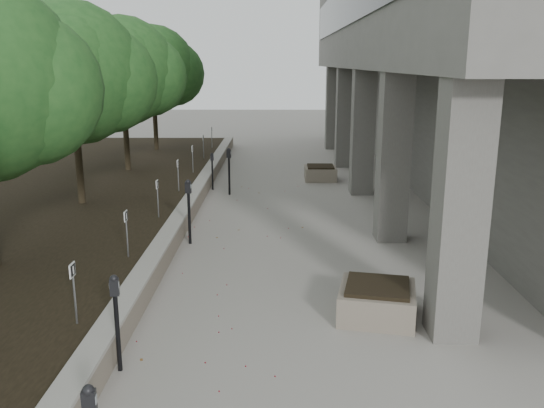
{
  "coord_description": "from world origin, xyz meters",
  "views": [
    {
      "loc": [
        0.65,
        -7.25,
        4.2
      ],
      "look_at": [
        0.53,
        4.96,
        1.13
      ],
      "focal_mm": 37.32,
      "sensor_mm": 36.0,
      "label": 1
    }
  ],
  "objects_px": {
    "crabapple_tree_5": "(154,88)",
    "planter_front": "(377,301)",
    "parking_meter_5": "(212,171)",
    "crabapple_tree_3": "(74,104)",
    "crabapple_tree_4": "(123,94)",
    "parking_meter_2": "(117,324)",
    "parking_meter_4": "(229,172)",
    "parking_meter_3": "(189,212)",
    "planter_back": "(320,173)"
  },
  "relations": [
    {
      "from": "crabapple_tree_5",
      "to": "planter_front",
      "type": "height_order",
      "value": "crabapple_tree_5"
    },
    {
      "from": "parking_meter_4",
      "to": "parking_meter_5",
      "type": "bearing_deg",
      "value": 144.37
    },
    {
      "from": "crabapple_tree_4",
      "to": "parking_meter_5",
      "type": "relative_size",
      "value": 4.31
    },
    {
      "from": "parking_meter_3",
      "to": "planter_back",
      "type": "bearing_deg",
      "value": 74.14
    },
    {
      "from": "crabapple_tree_3",
      "to": "crabapple_tree_4",
      "type": "height_order",
      "value": "same"
    },
    {
      "from": "crabapple_tree_3",
      "to": "crabapple_tree_4",
      "type": "distance_m",
      "value": 5.0
    },
    {
      "from": "crabapple_tree_3",
      "to": "crabapple_tree_5",
      "type": "bearing_deg",
      "value": 90.0
    },
    {
      "from": "parking_meter_2",
      "to": "planter_back",
      "type": "height_order",
      "value": "parking_meter_2"
    },
    {
      "from": "crabapple_tree_5",
      "to": "planter_back",
      "type": "height_order",
      "value": "crabapple_tree_5"
    },
    {
      "from": "crabapple_tree_4",
      "to": "parking_meter_4",
      "type": "distance_m",
      "value": 5.08
    },
    {
      "from": "crabapple_tree_4",
      "to": "planter_back",
      "type": "height_order",
      "value": "crabapple_tree_4"
    },
    {
      "from": "parking_meter_4",
      "to": "planter_back",
      "type": "relative_size",
      "value": 1.35
    },
    {
      "from": "parking_meter_2",
      "to": "parking_meter_3",
      "type": "relative_size",
      "value": 0.91
    },
    {
      "from": "crabapple_tree_4",
      "to": "crabapple_tree_5",
      "type": "bearing_deg",
      "value": 90.0
    },
    {
      "from": "parking_meter_4",
      "to": "planter_front",
      "type": "relative_size",
      "value": 1.23
    },
    {
      "from": "crabapple_tree_4",
      "to": "parking_meter_2",
      "type": "height_order",
      "value": "crabapple_tree_4"
    },
    {
      "from": "crabapple_tree_3",
      "to": "planter_front",
      "type": "xyz_separation_m",
      "value": [
        7.14,
        -6.37,
        -2.83
      ]
    },
    {
      "from": "crabapple_tree_5",
      "to": "parking_meter_5",
      "type": "bearing_deg",
      "value": -63.5
    },
    {
      "from": "parking_meter_4",
      "to": "planter_back",
      "type": "xyz_separation_m",
      "value": [
        3.15,
        2.43,
        -0.5
      ]
    },
    {
      "from": "crabapple_tree_4",
      "to": "crabapple_tree_3",
      "type": "bearing_deg",
      "value": -90.0
    },
    {
      "from": "crabapple_tree_3",
      "to": "parking_meter_3",
      "type": "bearing_deg",
      "value": -35.61
    },
    {
      "from": "parking_meter_3",
      "to": "parking_meter_4",
      "type": "relative_size",
      "value": 1.02
    },
    {
      "from": "parking_meter_2",
      "to": "crabapple_tree_4",
      "type": "bearing_deg",
      "value": 95.7
    },
    {
      "from": "parking_meter_4",
      "to": "parking_meter_5",
      "type": "height_order",
      "value": "parking_meter_4"
    },
    {
      "from": "crabapple_tree_4",
      "to": "planter_back",
      "type": "bearing_deg",
      "value": 1.32
    },
    {
      "from": "parking_meter_3",
      "to": "crabapple_tree_3",
      "type": "bearing_deg",
      "value": 154.32
    },
    {
      "from": "crabapple_tree_5",
      "to": "parking_meter_4",
      "type": "distance_m",
      "value": 8.57
    },
    {
      "from": "crabapple_tree_5",
      "to": "parking_meter_2",
      "type": "height_order",
      "value": "crabapple_tree_5"
    },
    {
      "from": "parking_meter_5",
      "to": "crabapple_tree_3",
      "type": "bearing_deg",
      "value": -134.94
    },
    {
      "from": "crabapple_tree_5",
      "to": "parking_meter_2",
      "type": "distance_m",
      "value": 18.59
    },
    {
      "from": "parking_meter_2",
      "to": "parking_meter_4",
      "type": "relative_size",
      "value": 0.93
    },
    {
      "from": "crabapple_tree_5",
      "to": "parking_meter_5",
      "type": "height_order",
      "value": "crabapple_tree_5"
    },
    {
      "from": "crabapple_tree_3",
      "to": "parking_meter_2",
      "type": "relative_size",
      "value": 3.8
    },
    {
      "from": "parking_meter_3",
      "to": "planter_back",
      "type": "distance_m",
      "value": 8.43
    },
    {
      "from": "crabapple_tree_4",
      "to": "parking_meter_2",
      "type": "xyz_separation_m",
      "value": [
        3.25,
        -13.14,
        -2.41
      ]
    },
    {
      "from": "crabapple_tree_4",
      "to": "parking_meter_3",
      "type": "height_order",
      "value": "crabapple_tree_4"
    },
    {
      "from": "parking_meter_2",
      "to": "parking_meter_3",
      "type": "distance_m",
      "value": 5.73
    },
    {
      "from": "crabapple_tree_4",
      "to": "crabapple_tree_5",
      "type": "xyz_separation_m",
      "value": [
        0.0,
        5.0,
        0.0
      ]
    },
    {
      "from": "crabapple_tree_5",
      "to": "parking_meter_2",
      "type": "relative_size",
      "value": 3.8
    },
    {
      "from": "crabapple_tree_3",
      "to": "crabapple_tree_5",
      "type": "height_order",
      "value": "same"
    },
    {
      "from": "parking_meter_5",
      "to": "crabapple_tree_5",
      "type": "bearing_deg",
      "value": 114.76
    },
    {
      "from": "parking_meter_2",
      "to": "parking_meter_5",
      "type": "height_order",
      "value": "parking_meter_2"
    },
    {
      "from": "crabapple_tree_5",
      "to": "parking_meter_4",
      "type": "relative_size",
      "value": 3.54
    },
    {
      "from": "crabapple_tree_3",
      "to": "planter_back",
      "type": "bearing_deg",
      "value": 36.28
    },
    {
      "from": "crabapple_tree_4",
      "to": "planter_back",
      "type": "xyz_separation_m",
      "value": [
        7.03,
        0.16,
        -2.85
      ]
    },
    {
      "from": "parking_meter_2",
      "to": "parking_meter_4",
      "type": "bearing_deg",
      "value": 78.45
    },
    {
      "from": "parking_meter_2",
      "to": "planter_back",
      "type": "distance_m",
      "value": 13.84
    },
    {
      "from": "crabapple_tree_3",
      "to": "parking_meter_2",
      "type": "distance_m",
      "value": 9.09
    },
    {
      "from": "crabapple_tree_4",
      "to": "parking_meter_4",
      "type": "height_order",
      "value": "crabapple_tree_4"
    },
    {
      "from": "crabapple_tree_5",
      "to": "planter_front",
      "type": "relative_size",
      "value": 4.36
    }
  ]
}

